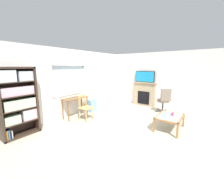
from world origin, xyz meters
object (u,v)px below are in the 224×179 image
object	(u,v)px
wooden_chair	(85,107)
fireplace	(144,94)
office_chair	(164,99)
tv	(145,77)
desk_under_window	(75,101)
bookshelf	(17,100)
sippy_cup	(173,114)
coffee_table	(170,118)
plastic_drawer_unit	(91,105)

from	to	relation	value
wooden_chair	fireplace	xyz separation A→B (m)	(2.95, -0.93, 0.11)
wooden_chair	office_chair	bearing A→B (deg)	-39.53
fireplace	tv	distance (m)	0.83
fireplace	office_chair	world-z (taller)	fireplace
desk_under_window	fireplace	world-z (taller)	fireplace
bookshelf	desk_under_window	size ratio (longest dim) A/B	1.91
tv	sippy_cup	world-z (taller)	tv
sippy_cup	bookshelf	bearing A→B (deg)	131.45
wooden_chair	coffee_table	distance (m)	2.77
desk_under_window	plastic_drawer_unit	size ratio (longest dim) A/B	1.89
coffee_table	desk_under_window	bearing A→B (deg)	107.61
bookshelf	coffee_table	world-z (taller)	bookshelf
bookshelf	plastic_drawer_unit	size ratio (longest dim) A/B	3.63
desk_under_window	sippy_cup	bearing A→B (deg)	-71.25
wooden_chair	sippy_cup	xyz separation A→B (m)	(1.06, -2.64, -0.00)
fireplace	sippy_cup	xyz separation A→B (m)	(-1.89, -1.71, -0.11)
coffee_table	bookshelf	bearing A→B (deg)	131.06
desk_under_window	plastic_drawer_unit	world-z (taller)	desk_under_window
bookshelf	office_chair	size ratio (longest dim) A/B	1.87
coffee_table	sippy_cup	distance (m)	0.15
tv	office_chair	xyz separation A→B (m)	(-0.50, -1.07, -0.84)
tv	coffee_table	world-z (taller)	tv
plastic_drawer_unit	coffee_table	world-z (taller)	plastic_drawer_unit
office_chair	fireplace	bearing A→B (deg)	64.19
wooden_chair	fireplace	bearing A→B (deg)	-17.53
desk_under_window	office_chair	size ratio (longest dim) A/B	0.98
sippy_cup	coffee_table	bearing A→B (deg)	147.70
desk_under_window	office_chair	xyz separation A→B (m)	(2.44, -2.52, -0.05)
plastic_drawer_unit	sippy_cup	xyz separation A→B (m)	(0.24, -3.21, 0.21)
desk_under_window	fireplace	bearing A→B (deg)	-26.04
plastic_drawer_unit	coffee_table	xyz separation A→B (m)	(0.15, -3.15, 0.10)
plastic_drawer_unit	coffee_table	size ratio (longest dim) A/B	0.54
tv	sippy_cup	distance (m)	2.70
office_chair	tv	bearing A→B (deg)	64.98
bookshelf	tv	size ratio (longest dim) A/B	2.03
office_chair	sippy_cup	bearing A→B (deg)	-154.88
bookshelf	fireplace	bearing A→B (deg)	-18.02
wooden_chair	sippy_cup	distance (m)	2.85
fireplace	sippy_cup	distance (m)	2.55
desk_under_window	coffee_table	distance (m)	3.26
bookshelf	sippy_cup	distance (m)	4.39
fireplace	tv	world-z (taller)	tv
tv	coffee_table	bearing A→B (deg)	-139.69
bookshelf	desk_under_window	xyz separation A→B (m)	(1.81, -0.11, -0.39)
tv	coffee_table	xyz separation A→B (m)	(-1.95, -1.66, -1.04)
bookshelf	tv	bearing A→B (deg)	-18.09
desk_under_window	tv	xyz separation A→B (m)	(2.94, -1.44, 0.79)
desk_under_window	fireplace	size ratio (longest dim) A/B	0.86
fireplace	office_chair	distance (m)	1.19
bookshelf	wooden_chair	distance (m)	2.00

